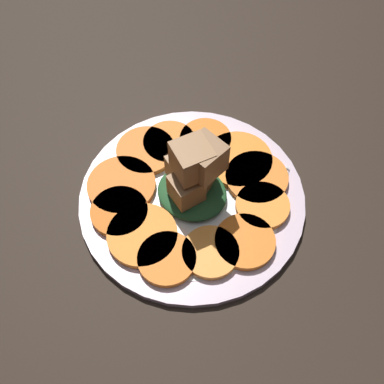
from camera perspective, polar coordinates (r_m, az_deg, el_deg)
name	(u,v)px	position (r cm, az deg, el deg)	size (l,w,h in cm)	color
table_slab	(192,204)	(67.30, 0.00, -1.42)	(120.00, 120.00, 2.00)	black
plate	(192,198)	(66.01, 0.00, -0.74)	(30.83, 30.83, 1.05)	silver
carrot_slice_0	(263,206)	(64.88, 8.36, -1.62)	(7.24, 7.24, 0.87)	orange
carrot_slice_1	(257,178)	(67.23, 7.67, 1.69)	(8.73, 8.73, 0.87)	orange
carrot_slice_2	(238,160)	(68.74, 5.49, 3.84)	(9.68, 9.68, 0.87)	orange
carrot_slice_3	(205,139)	(70.69, 1.61, 6.25)	(7.53, 7.53, 0.87)	orange
carrot_slice_4	(170,143)	(70.37, -2.68, 5.87)	(7.67, 7.67, 0.87)	orange
carrot_slice_5	(146,151)	(69.70, -5.50, 4.90)	(8.47, 8.47, 0.87)	orange
carrot_slice_6	(122,185)	(66.65, -8.34, 0.81)	(9.42, 9.42, 0.87)	orange
carrot_slice_7	(119,212)	(64.46, -8.62, -2.31)	(7.66, 7.66, 0.87)	#D45E12
carrot_slice_8	(142,235)	(62.38, -5.91, -5.10)	(9.15, 9.15, 0.87)	orange
carrot_slice_9	(167,259)	(60.67, -3.00, -7.91)	(7.42, 7.42, 0.87)	orange
carrot_slice_10	(210,252)	(61.02, 2.20, -7.14)	(7.26, 7.26, 0.87)	#F9963A
carrot_slice_11	(245,242)	(62.00, 6.29, -5.85)	(7.81, 7.81, 0.87)	orange
center_pile	(193,175)	(62.00, 0.10, 2.00)	(9.63, 8.66, 10.55)	#235128
fork	(230,160)	(68.92, 4.50, 3.83)	(17.50, 6.58, 0.40)	silver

